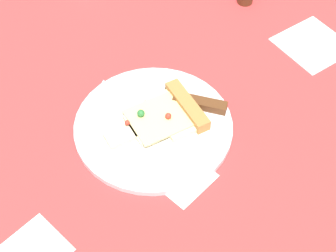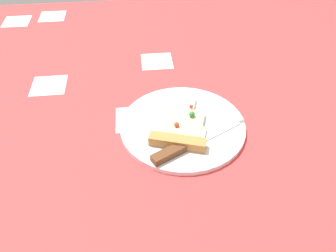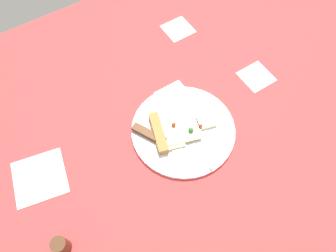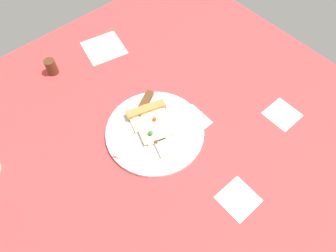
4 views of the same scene
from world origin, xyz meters
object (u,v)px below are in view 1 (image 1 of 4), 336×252
at_px(knife, 176,99).
at_px(napkin, 313,44).
at_px(plate, 153,126).
at_px(pizza_slice, 166,116).

distance_m(knife, napkin, 0.33).
height_order(plate, pizza_slice, pizza_slice).
xyz_separation_m(knife, napkin, (-0.32, 0.09, -0.02)).
bearing_deg(knife, plate, 159.27).
height_order(plate, napkin, plate).
relative_size(plate, pizza_slice, 1.51).
relative_size(plate, knife, 1.28).
distance_m(plate, pizza_slice, 0.03).
height_order(pizza_slice, napkin, pizza_slice).
height_order(plate, knife, knife).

